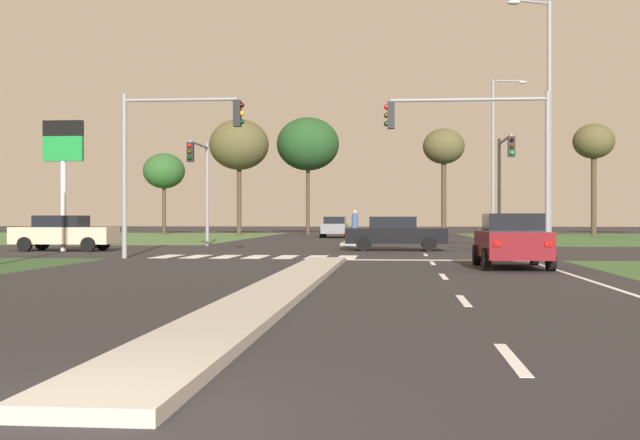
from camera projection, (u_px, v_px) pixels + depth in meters
The scene contains 35 objects.
ground_plane at pixel (343, 252), 35.64m from camera, with size 200.00×200.00×0.00m, color #282628.
grass_verge_far_left at pixel (32, 237), 62.38m from camera, with size 35.00×35.00×0.01m, color #476B38.
median_island_near at pixel (284, 286), 16.72m from camera, with size 1.20×22.00×0.14m, color #ADA89E.
median_island_far at pixel (364, 237), 60.53m from camera, with size 1.20×36.00×0.14m, color gray.
lane_dash_near at pixel (512, 359), 8.52m from camera, with size 0.14×2.00×0.01m, color silver.
lane_dash_second at pixel (463, 301), 14.50m from camera, with size 0.14×2.00×0.01m, color silver.
lane_dash_third at pixel (443, 276), 20.47m from camera, with size 0.14×2.00×0.01m, color silver.
lane_dash_fourth at pixel (432, 263), 26.45m from camera, with size 0.14×2.00×0.01m, color silver.
lane_dash_fifth at pixel (426, 255), 32.42m from camera, with size 0.14×2.00×0.01m, color silver.
edge_line_right at pixel (613, 288), 17.09m from camera, with size 0.14×24.00×0.01m, color silver.
stop_bar_near at pixel (439, 260), 28.32m from camera, with size 6.40×0.50×0.01m, color silver.
crosswalk_bar_near at pixel (167, 256), 31.05m from camera, with size 0.70×2.80×0.01m, color silver.
crosswalk_bar_second at pixel (197, 257), 30.94m from camera, with size 0.70×2.80×0.01m, color silver.
crosswalk_bar_third at pixel (226, 257), 30.84m from camera, with size 0.70×2.80×0.01m, color silver.
crosswalk_bar_fourth at pixel (256, 257), 30.73m from camera, with size 0.70×2.80×0.01m, color silver.
crosswalk_bar_fifth at pixel (286, 257), 30.63m from camera, with size 0.70×2.80×0.01m, color silver.
crosswalk_bar_sixth at pixel (317, 257), 30.52m from camera, with size 0.70×2.80×0.01m, color silver.
crosswalk_bar_seventh at pixel (347, 257), 30.42m from camera, with size 0.70×2.80×0.01m, color silver.
car_grey_near at pixel (335, 227), 60.65m from camera, with size 1.98×4.57×1.56m.
car_maroon_third at pixel (512, 240), 24.00m from camera, with size 1.99×4.28×1.61m.
car_beige_fourth at pixel (64, 233), 36.31m from camera, with size 4.53×1.99×1.58m.
car_black_fifth at pixel (396, 233), 36.92m from camera, with size 4.60×2.07×1.53m.
traffic_signal_far_left at pixel (201, 174), 41.51m from camera, with size 0.32×3.90×5.44m.
traffic_signal_near_left at pixel (166, 145), 29.61m from camera, with size 4.55×0.32×6.03m.
traffic_signal_far_right at pixel (504, 170), 39.80m from camera, with size 0.32×4.70×5.52m.
traffic_signal_near_right at pixel (487, 143), 28.55m from camera, with size 5.81×0.32×5.90m.
street_lamp_second at pixel (546, 114), 34.54m from camera, with size 1.97×0.97×10.71m.
street_lamp_third at pixel (495, 151), 54.48m from camera, with size 2.37×0.42×10.77m.
pedestrian_at_median at pixel (355, 223), 43.69m from camera, with size 0.34×0.34×1.76m.
fuel_price_totem at pixel (63, 156), 35.88m from camera, with size 1.80×0.24×5.78m.
treeline_near at pixel (164, 171), 71.66m from camera, with size 3.68×3.68×7.18m.
treeline_second at pixel (239, 145), 67.77m from camera, with size 4.97×4.97×9.70m.
treeline_third at pixel (308, 144), 70.61m from camera, with size 5.43×5.43×10.20m.
treeline_fourth at pixel (444, 148), 66.79m from camera, with size 3.43×3.43×8.82m.
treeline_fifth at pixel (594, 143), 68.44m from camera, with size 3.46×3.46×9.41m.
Camera 1 is at (2.28, -5.58, 1.49)m, focal length 45.63 mm.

